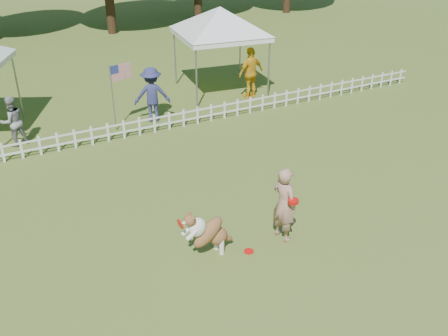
% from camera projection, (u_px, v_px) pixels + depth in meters
% --- Properties ---
extents(ground, '(120.00, 120.00, 0.00)m').
position_uv_depth(ground, '(264.00, 256.00, 10.32)').
color(ground, '#425A1C').
rests_on(ground, ground).
extents(picket_fence, '(22.00, 0.08, 0.60)m').
position_uv_depth(picket_fence, '(147.00, 125.00, 15.65)').
color(picket_fence, silver).
rests_on(picket_fence, ground).
extents(handler, '(0.51, 0.68, 1.70)m').
position_uv_depth(handler, '(284.00, 204.00, 10.52)').
color(handler, '#AB7967').
rests_on(handler, ground).
extents(dog, '(1.16, 0.49, 1.17)m').
position_uv_depth(dog, '(209.00, 232.00, 10.08)').
color(dog, brown).
rests_on(dog, ground).
extents(frisbee_on_turf, '(0.26, 0.26, 0.02)m').
position_uv_depth(frisbee_on_turf, '(249.00, 251.00, 10.45)').
color(frisbee_on_turf, red).
rests_on(frisbee_on_turf, ground).
extents(canopy_tent_right, '(3.35, 3.35, 3.11)m').
position_uv_depth(canopy_tent_right, '(220.00, 51.00, 18.66)').
color(canopy_tent_right, white).
rests_on(canopy_tent_right, ground).
extents(flag_pole, '(0.81, 0.34, 2.14)m').
position_uv_depth(flag_pole, '(113.00, 99.00, 15.53)').
color(flag_pole, gray).
rests_on(flag_pole, ground).
extents(spectator_a, '(0.87, 0.76, 1.52)m').
position_uv_depth(spectator_a, '(12.00, 121.00, 14.73)').
color(spectator_a, gray).
rests_on(spectator_a, ground).
extents(spectator_b, '(1.32, 0.98, 1.82)m').
position_uv_depth(spectator_b, '(152.00, 95.00, 16.33)').
color(spectator_b, navy).
rests_on(spectator_b, ground).
extents(spectator_c, '(1.17, 0.66, 1.88)m').
position_uv_depth(spectator_c, '(251.00, 73.00, 18.33)').
color(spectator_c, gold).
rests_on(spectator_c, ground).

